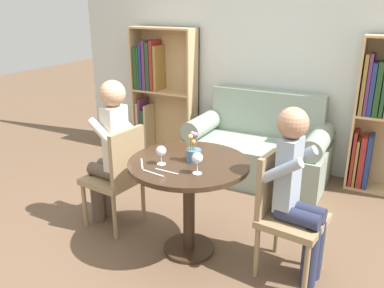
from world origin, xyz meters
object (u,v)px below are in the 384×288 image
Objects in this scene: couch at (258,150)px; flower_vase at (194,152)px; bookshelf_left at (158,88)px; chair_right at (284,209)px; person_left at (110,150)px; person_right at (298,191)px; wine_glass_right at (197,159)px; wine_glass_left at (161,152)px; chair_left at (118,174)px.

couch is 6.46× the size of flower_vase.
bookshelf_left reaches higher than chair_right.
couch is at bearing 159.70° from person_left.
flower_vase is at bearing 101.48° from person_right.
bookshelf_left is at bearing 127.94° from wine_glass_right.
couch is 1.22× the size of person_right.
chair_right is at bearing 6.68° from flower_vase.
couch is 1.78m from person_left.
bookshelf_left is 2.40m from wine_glass_left.
person_left is 1.57m from person_right.
wine_glass_left is at bearing 112.36° from chair_right.
couch is 1.67× the size of chair_left.
chair_right is at bearing 25.72° from wine_glass_right.
flower_vase is at bearing 103.58° from chair_right.
wine_glass_left is at bearing -57.36° from bookshelf_left.
person_right is at bearing 21.17° from wine_glass_right.
bookshelf_left is at bearing 128.32° from flower_vase.
bookshelf_left is (-1.45, 0.27, 0.50)m from couch.
couch is 1.84m from wine_glass_left.
person_left is at bearing -94.57° from chair_left.
flower_vase is (0.81, -0.05, 0.14)m from person_left.
wine_glass_right is at bearing -52.06° from bookshelf_left.
chair_left is at bearing 98.76° from chair_right.
chair_right is at bearing 98.45° from chair_left.
couch is 1.72m from chair_left.
wine_glass_right is at bearing -85.09° from couch.
person_right reaches higher than wine_glass_right.
chair_left is 0.96m from wine_glass_right.
chair_right reaches higher than wine_glass_left.
chair_right is 0.70× the size of person_left.
flower_vase is at bearing 123.91° from wine_glass_right.
couch reaches higher than chair_left.
couch is 1.17× the size of person_left.
wine_glass_left is at bearing 174.68° from wine_glass_right.
wine_glass_left is (0.55, -0.19, 0.36)m from chair_left.
couch is 1.68m from chair_right.
wine_glass_right reaches higher than chair_left.
couch is at bearing 162.48° from chair_left.
wine_glass_right is at bearing -56.09° from flower_vase.
person_left is (-1.49, -0.03, 0.19)m from chair_right.
wine_glass_right is (0.85, -0.22, 0.37)m from chair_left.
person_right is at bearing -38.96° from bookshelf_left.
flower_vase reaches higher than wine_glass_right.
person_right reaches higher than flower_vase.
person_right reaches higher than wine_glass_left.
wine_glass_left is (-0.85, -0.24, 0.36)m from chair_right.
chair_left is at bearing -67.85° from bookshelf_left.
bookshelf_left reaches higher than flower_vase.
person_left is at bearing 97.30° from person_right.
couch reaches higher than wine_glass_right.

